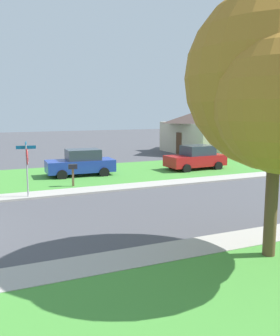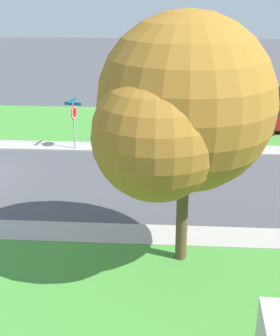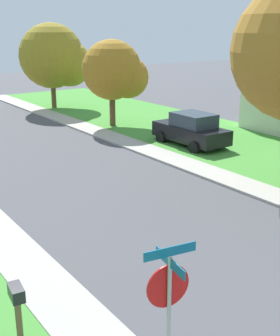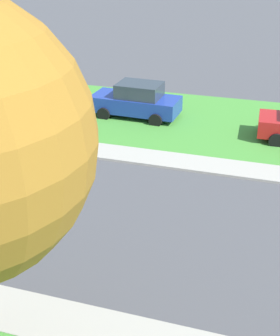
% 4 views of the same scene
% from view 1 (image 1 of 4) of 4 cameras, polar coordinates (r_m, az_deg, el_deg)
% --- Properties ---
extents(sidewalk_west, '(1.40, 56.00, 0.10)m').
position_cam_1_polar(sidewalk_west, '(21.58, 3.38, -2.40)').
color(sidewalk_west, '#ADA89E').
rests_on(sidewalk_west, ground).
extents(lawn_west, '(8.00, 56.00, 0.08)m').
position_cam_1_polar(lawn_west, '(25.78, -1.39, -0.54)').
color(lawn_west, '#479338').
rests_on(lawn_west, ground).
extents(stop_sign_far_corner, '(0.91, 0.91, 2.77)m').
position_cam_1_polar(stop_sign_far_corner, '(18.71, -16.86, 1.18)').
color(stop_sign_far_corner, '#9E9EA3').
rests_on(stop_sign_far_corner, ground).
extents(car_red_across_road, '(2.20, 4.38, 1.76)m').
position_cam_1_polar(car_red_across_road, '(26.84, 8.54, 1.54)').
color(car_red_across_road, red).
rests_on(car_red_across_road, ground).
extents(car_blue_far_down_street, '(2.17, 4.37, 1.76)m').
position_cam_1_polar(car_blue_far_down_street, '(24.30, -9.00, 0.76)').
color(car_blue_far_down_street, '#1E389E').
rests_on(car_blue_far_down_street, ground).
extents(tree_across_left, '(5.47, 5.09, 7.68)m').
position_cam_1_polar(tree_across_left, '(10.74, 20.66, 11.97)').
color(tree_across_left, brown).
rests_on(tree_across_left, ground).
extents(house_left_setback, '(9.09, 7.90, 4.60)m').
position_cam_1_polar(house_left_setback, '(37.80, 10.80, 5.90)').
color(house_left_setback, beige).
rests_on(house_left_setback, ground).
extents(mailbox, '(0.30, 0.51, 1.31)m').
position_cam_1_polar(mailbox, '(20.87, -10.23, -0.24)').
color(mailbox, brown).
rests_on(mailbox, ground).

